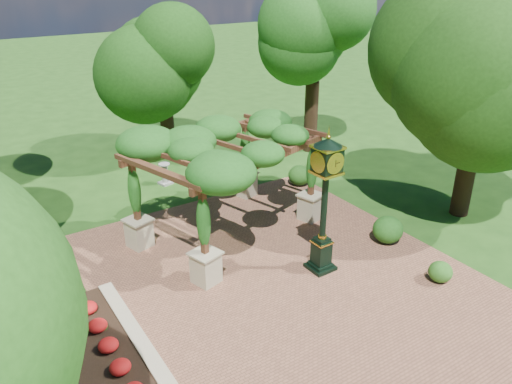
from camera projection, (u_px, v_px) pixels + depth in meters
ground at (305, 296)px, 13.73m from camera, size 120.00×120.00×0.00m
brick_plaza at (284, 278)px, 14.48m from camera, size 10.00×12.00×0.04m
border_wall at (139, 343)px, 11.74m from camera, size 0.35×5.00×0.40m
flower_bed at (101, 359)px, 11.31m from camera, size 1.50×5.00×0.36m
pedestal_clock at (325, 194)px, 13.89m from camera, size 0.84×0.84×4.18m
pergola at (227, 148)px, 15.70m from camera, size 6.70×5.17×3.72m
sundial at (165, 175)px, 20.56m from camera, size 0.59×0.59×0.90m
shrub_front at (440, 272)px, 14.21m from camera, size 0.79×0.79×0.61m
shrub_mid at (388, 230)px, 16.17m from camera, size 1.17×1.17×0.88m
shrub_back at (299, 175)px, 20.39m from camera, size 1.00×1.00×0.82m
tree_north at (161, 51)px, 22.37m from camera, size 4.33×4.33×6.95m
tree_east_far at (315, 23)px, 21.99m from camera, size 3.80×3.80×8.67m
tree_east_near at (485, 70)px, 16.11m from camera, size 4.85×4.85×7.56m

